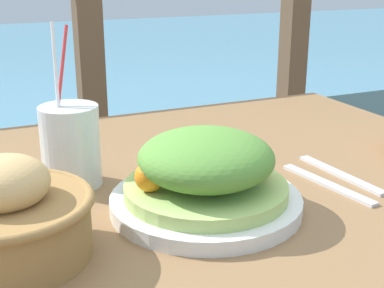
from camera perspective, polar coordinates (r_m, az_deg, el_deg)
name	(u,v)px	position (r m, az deg, el deg)	size (l,w,h in m)	color
patio_table	(228,245)	(0.85, 3.87, -10.75)	(1.00, 0.94, 0.72)	olive
railing_fence	(90,69)	(1.55, -10.78, 7.87)	(2.80, 0.08, 1.12)	brown
sea_backdrop	(9,84)	(4.08, -18.96, 6.06)	(12.00, 4.00, 0.45)	#568EA8
salad_plate	(206,177)	(0.72, 1.50, -3.50)	(0.26, 0.26, 0.11)	silver
drink_glass	(71,145)	(0.82, -12.82, -0.16)	(0.09, 0.09, 0.24)	silver
bread_basket	(8,217)	(0.64, -19.01, -7.41)	(0.20, 0.20, 0.12)	olive
fork	(327,184)	(0.84, 14.24, -4.16)	(0.04, 0.18, 0.00)	silver
knife	(340,174)	(0.88, 15.54, -3.14)	(0.03, 0.18, 0.00)	silver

